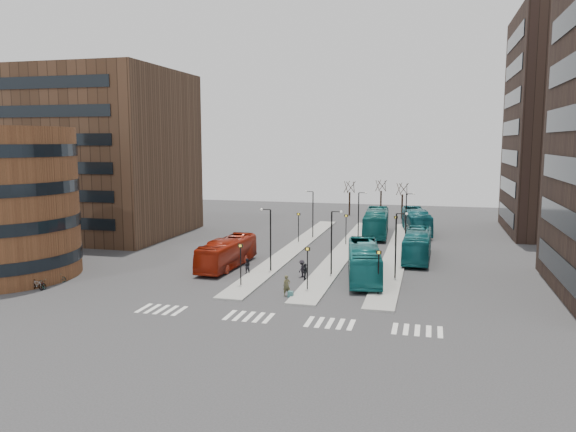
% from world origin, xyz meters
% --- Properties ---
extents(ground, '(160.00, 160.00, 0.00)m').
position_xyz_m(ground, '(0.00, 0.00, 0.00)').
color(ground, '#2D2D2F').
rests_on(ground, ground).
extents(island_left, '(2.50, 45.00, 0.15)m').
position_xyz_m(island_left, '(-4.00, 30.00, 0.07)').
color(island_left, gray).
rests_on(island_left, ground).
extents(island_mid, '(2.50, 45.00, 0.15)m').
position_xyz_m(island_mid, '(2.00, 30.00, 0.07)').
color(island_mid, gray).
rests_on(island_mid, ground).
extents(island_right, '(2.50, 45.00, 0.15)m').
position_xyz_m(island_right, '(8.00, 30.00, 0.07)').
color(island_right, gray).
rests_on(island_right, ground).
extents(suitcase, '(0.45, 0.38, 0.52)m').
position_xyz_m(suitcase, '(0.71, 9.68, 0.26)').
color(suitcase, navy).
rests_on(suitcase, ground).
extents(red_bus, '(2.94, 10.76, 2.97)m').
position_xyz_m(red_bus, '(-8.23, 18.84, 1.49)').
color(red_bus, maroon).
rests_on(red_bus, ground).
extents(teal_bus_a, '(4.51, 12.02, 3.27)m').
position_xyz_m(teal_bus_a, '(5.77, 17.45, 1.63)').
color(teal_bus_a, '#146566').
rests_on(teal_bus_a, ground).
extents(teal_bus_b, '(3.65, 12.87, 3.55)m').
position_xyz_m(teal_bus_b, '(4.51, 42.00, 1.77)').
color(teal_bus_b, '#135F5F').
rests_on(teal_bus_b, ground).
extents(teal_bus_c, '(2.86, 11.35, 3.15)m').
position_xyz_m(teal_bus_c, '(10.33, 27.59, 1.57)').
color(teal_bus_c, '#146167').
rests_on(teal_bus_c, ground).
extents(teal_bus_d, '(4.63, 12.30, 3.35)m').
position_xyz_m(teal_bus_d, '(9.73, 45.23, 1.67)').
color(teal_bus_d, '#145D68').
rests_on(teal_bus_d, ground).
extents(traveller, '(0.76, 0.70, 1.74)m').
position_xyz_m(traveller, '(0.29, 10.03, 0.87)').
color(traveller, '#4C492D').
rests_on(traveller, ground).
extents(commuter_a, '(0.89, 0.79, 1.52)m').
position_xyz_m(commuter_a, '(-5.39, 16.61, 0.76)').
color(commuter_a, black).
rests_on(commuter_a, ground).
extents(commuter_b, '(0.46, 0.93, 1.54)m').
position_xyz_m(commuter_b, '(0.57, 15.74, 0.77)').
color(commuter_b, black).
rests_on(commuter_b, ground).
extents(commuter_c, '(0.77, 1.13, 1.62)m').
position_xyz_m(commuter_c, '(0.01, 16.78, 0.81)').
color(commuter_c, black).
rests_on(commuter_c, ground).
extents(bicycle_near, '(1.60, 0.96, 0.80)m').
position_xyz_m(bicycle_near, '(-21.00, 6.97, 0.40)').
color(bicycle_near, gray).
rests_on(bicycle_near, ground).
extents(bicycle_mid, '(1.52, 0.54, 0.89)m').
position_xyz_m(bicycle_mid, '(-21.00, 6.51, 0.45)').
color(bicycle_mid, gray).
rests_on(bicycle_mid, ground).
extents(bicycle_far, '(1.67, 1.12, 0.83)m').
position_xyz_m(bicycle_far, '(-21.00, 9.14, 0.41)').
color(bicycle_far, gray).
rests_on(bicycle_far, ground).
extents(crosswalk_stripes, '(22.35, 2.40, 0.01)m').
position_xyz_m(crosswalk_stripes, '(1.75, 4.00, 0.01)').
color(crosswalk_stripes, silver).
rests_on(crosswalk_stripes, ground).
extents(office_block, '(25.00, 20.12, 22.00)m').
position_xyz_m(office_block, '(-34.00, 33.98, 11.00)').
color(office_block, '#4C3323').
rests_on(office_block, ground).
extents(sign_poles, '(12.45, 22.12, 3.65)m').
position_xyz_m(sign_poles, '(1.60, 23.00, 2.41)').
color(sign_poles, black).
rests_on(sign_poles, ground).
extents(lamp_posts, '(14.04, 20.24, 6.12)m').
position_xyz_m(lamp_posts, '(2.64, 28.00, 3.58)').
color(lamp_posts, black).
rests_on(lamp_posts, ground).
extents(bare_trees, '(10.97, 8.14, 5.90)m').
position_xyz_m(bare_trees, '(2.67, 62.67, 2.72)').
color(bare_trees, black).
rests_on(bare_trees, ground).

